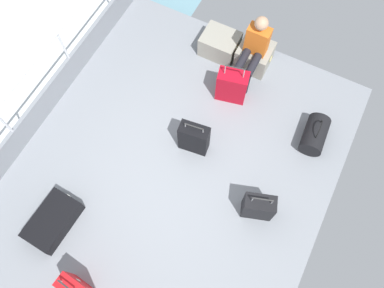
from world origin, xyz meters
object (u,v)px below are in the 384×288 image
at_px(cargo_crate_1, 254,56).
at_px(passenger_seated, 253,49).
at_px(suitcase_4, 232,86).
at_px(suitcase_3, 53,221).
at_px(duffel_bag, 315,135).
at_px(suitcase_2, 194,138).
at_px(suitcase_0, 258,207).
at_px(suitcase_1, 75,288).
at_px(cargo_crate_0, 220,44).

distance_m(cargo_crate_1, passenger_seated, 0.43).
height_order(passenger_seated, suitcase_4, passenger_seated).
relative_size(suitcase_3, suitcase_4, 1.00).
distance_m(cargo_crate_1, duffel_bag, 1.59).
height_order(suitcase_2, suitcase_4, suitcase_4).
relative_size(passenger_seated, suitcase_0, 1.73).
bearing_deg(passenger_seated, suitcase_2, -96.79).
bearing_deg(cargo_crate_1, suitcase_1, -97.80).
xyz_separation_m(cargo_crate_0, suitcase_3, (-0.77, -3.62, -0.08)).
bearing_deg(suitcase_4, suitcase_2, -96.46).
bearing_deg(passenger_seated, cargo_crate_0, 165.17).
height_order(cargo_crate_0, suitcase_2, suitcase_2).
bearing_deg(cargo_crate_0, suitcase_1, -89.75).
distance_m(passenger_seated, suitcase_2, 1.62).
bearing_deg(suitcase_0, passenger_seated, 116.32).
relative_size(cargo_crate_0, passenger_seated, 0.55).
xyz_separation_m(suitcase_3, suitcase_4, (1.30, 2.92, 0.18)).
distance_m(passenger_seated, duffel_bag, 1.56).
relative_size(cargo_crate_0, cargo_crate_1, 1.12).
relative_size(cargo_crate_0, suitcase_2, 0.90).
xyz_separation_m(cargo_crate_1, suitcase_2, (-0.19, -1.76, 0.09)).
height_order(suitcase_0, duffel_bag, suitcase_0).
bearing_deg(suitcase_2, duffel_bag, 30.74).
relative_size(passenger_seated, suitcase_2, 1.63).
xyz_separation_m(suitcase_0, suitcase_1, (-1.60, -1.96, 0.01)).
distance_m(suitcase_1, duffel_bag, 3.86).
relative_size(suitcase_0, suitcase_4, 0.82).
bearing_deg(suitcase_1, suitcase_0, 50.74).
distance_m(cargo_crate_1, suitcase_0, 2.47).
bearing_deg(suitcase_0, cargo_crate_1, 114.40).
distance_m(suitcase_2, suitcase_4, 1.04).
height_order(suitcase_3, suitcase_4, suitcase_4).
relative_size(cargo_crate_1, duffel_bag, 0.94).
bearing_deg(suitcase_3, duffel_bag, 45.89).
height_order(suitcase_2, duffel_bag, suitcase_2).
bearing_deg(duffel_bag, cargo_crate_1, 147.50).
distance_m(cargo_crate_1, suitcase_3, 3.90).
height_order(cargo_crate_0, suitcase_4, suitcase_4).
distance_m(cargo_crate_1, suitcase_1, 4.25).
bearing_deg(duffel_bag, suitcase_1, -119.76).
bearing_deg(passenger_seated, duffel_bag, -26.47).
bearing_deg(cargo_crate_0, duffel_bag, -23.09).
bearing_deg(cargo_crate_0, suitcase_2, -76.78).
relative_size(passenger_seated, suitcase_3, 1.42).
height_order(suitcase_0, suitcase_3, suitcase_0).
xyz_separation_m(cargo_crate_1, duffel_bag, (1.34, -0.85, -0.04)).
xyz_separation_m(cargo_crate_1, suitcase_0, (1.02, -2.25, 0.05)).
height_order(suitcase_1, suitcase_2, suitcase_2).
distance_m(suitcase_2, suitcase_3, 2.23).
height_order(cargo_crate_0, passenger_seated, passenger_seated).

